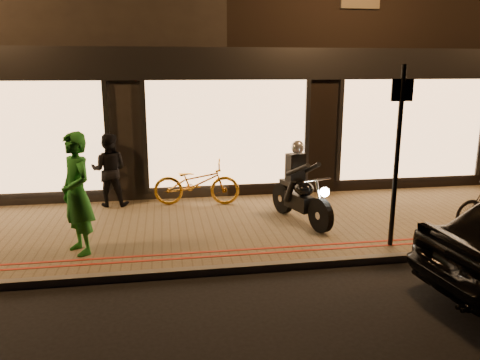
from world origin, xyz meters
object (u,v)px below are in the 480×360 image
object	(u,v)px
sign_post	(398,148)
person_green	(77,194)
motorcycle	(300,191)
bicycle_gold	(197,183)

from	to	relation	value
sign_post	person_green	size ratio (longest dim) A/B	1.52
person_green	motorcycle	bearing A→B (deg)	69.88
person_green	sign_post	bearing A→B (deg)	50.63
sign_post	person_green	world-z (taller)	sign_post
bicycle_gold	person_green	distance (m)	3.24
motorcycle	person_green	size ratio (longest dim) A/B	0.95
sign_post	motorcycle	bearing A→B (deg)	128.58
motorcycle	bicycle_gold	xyz separation A→B (m)	(-1.89, 1.50, -0.12)
motorcycle	sign_post	distance (m)	2.16
bicycle_gold	person_green	world-z (taller)	person_green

